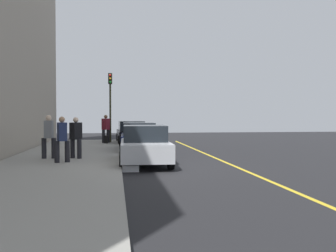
% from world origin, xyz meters
% --- Properties ---
extents(ground_plane, '(56.00, 56.00, 0.00)m').
position_xyz_m(ground_plane, '(0.00, 0.00, 0.00)').
color(ground_plane, black).
extents(sidewalk, '(28.00, 4.60, 0.15)m').
position_xyz_m(sidewalk, '(0.00, -3.30, 0.07)').
color(sidewalk, gray).
rests_on(sidewalk, ground).
extents(lane_stripe_centre, '(28.00, 0.14, 0.01)m').
position_xyz_m(lane_stripe_centre, '(0.00, 3.20, 0.00)').
color(lane_stripe_centre, gold).
rests_on(lane_stripe_centre, ground).
extents(snow_bank_curb, '(4.98, 0.56, 0.22)m').
position_xyz_m(snow_bank_curb, '(-1.12, -0.70, 0.11)').
color(snow_bank_curb, white).
rests_on(snow_bank_curb, ground).
extents(parked_car_black, '(4.66, 2.01, 1.51)m').
position_xyz_m(parked_car_black, '(-11.58, -0.15, 0.76)').
color(parked_car_black, black).
rests_on(parked_car_black, ground).
extents(parked_car_navy, '(4.31, 1.98, 1.51)m').
position_xyz_m(parked_car_navy, '(-5.75, -0.01, 0.76)').
color(parked_car_navy, black).
rests_on(parked_car_navy, ground).
extents(parked_car_silver, '(4.20, 1.98, 1.51)m').
position_xyz_m(parked_car_silver, '(-0.51, -0.09, 0.76)').
color(parked_car_silver, black).
rests_on(parked_car_silver, ground).
extents(pedestrian_burgundy_coat, '(0.56, 0.55, 1.78)m').
position_xyz_m(pedestrian_burgundy_coat, '(-10.80, -1.82, 1.10)').
color(pedestrian_burgundy_coat, black).
rests_on(pedestrian_burgundy_coat, sidewalk).
extents(pedestrian_black_coat, '(0.53, 0.50, 1.67)m').
position_xyz_m(pedestrian_black_coat, '(-1.83, -2.80, 1.04)').
color(pedestrian_black_coat, black).
rests_on(pedestrian_black_coat, sidewalk).
extents(pedestrian_navy_coat, '(0.53, 0.54, 1.70)m').
position_xyz_m(pedestrian_navy_coat, '(-0.47, -3.16, 1.06)').
color(pedestrian_navy_coat, black).
rests_on(pedestrian_navy_coat, sidewalk).
extents(pedestrian_grey_coat, '(0.48, 0.58, 1.76)m').
position_xyz_m(pedestrian_grey_coat, '(-1.95, -3.88, 1.09)').
color(pedestrian_grey_coat, black).
rests_on(pedestrian_grey_coat, sidewalk).
extents(traffic_light_pole, '(0.35, 0.26, 4.50)m').
position_xyz_m(traffic_light_pole, '(-11.34, -1.54, 3.18)').
color(traffic_light_pole, '#2D2D19').
rests_on(traffic_light_pole, sidewalk).
extents(rolling_suitcase, '(0.34, 0.22, 0.84)m').
position_xyz_m(rolling_suitcase, '(-10.31, -1.80, 0.39)').
color(rolling_suitcase, black).
rests_on(rolling_suitcase, sidewalk).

